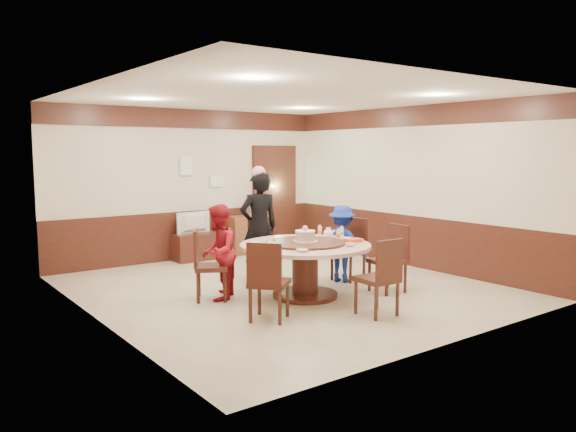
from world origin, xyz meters
TOP-DOWN VIEW (x-y plane):
  - room at (0.01, 0.01)m, footprint 6.00×6.04m
  - banquet_table at (-0.07, -0.59)m, footprint 1.81×1.81m
  - chair_0 at (1.15, -0.15)m, footprint 0.53×0.52m
  - chair_1 at (0.11, 0.70)m, footprint 0.54×0.55m
  - chair_2 at (-1.21, 0.07)m, footprint 0.60×0.60m
  - chair_3 at (-1.10, -1.19)m, footprint 0.62×0.62m
  - chair_4 at (0.10, -1.82)m, footprint 0.45×0.46m
  - chair_5 at (1.08, -1.07)m, footprint 0.48×0.47m
  - person_standing at (-0.05, 0.61)m, footprint 0.69×0.51m
  - person_red at (-1.10, 0.02)m, footprint 0.79×0.81m
  - person_blue at (0.97, -0.19)m, footprint 0.75×0.89m
  - birthday_cake at (-0.06, -0.57)m, footprint 0.34×0.34m
  - teapot_left at (-0.74, -0.69)m, footprint 0.17×0.15m
  - teapot_right at (0.57, -0.32)m, footprint 0.17×0.15m
  - bowl_0 at (-0.66, -0.22)m, footprint 0.15×0.15m
  - bowl_1 at (0.29, -1.11)m, footprint 0.13×0.13m
  - bowl_2 at (-0.49, -1.05)m, footprint 0.14×0.14m
  - bowl_3 at (0.56, -0.73)m, footprint 0.15×0.15m
  - saucer_near at (-0.32, -1.24)m, footprint 0.18×0.18m
  - saucer_far at (0.38, -0.09)m, footprint 0.18×0.18m
  - shrimp_platter at (0.50, -0.95)m, footprint 0.30×0.20m
  - bottle_0 at (0.47, -0.66)m, footprint 0.06×0.06m
  - bottle_1 at (0.67, -0.50)m, footprint 0.06×0.06m
  - bottle_2 at (0.49, -0.22)m, footprint 0.06×0.06m
  - tv_stand at (-0.05, 2.75)m, footprint 0.85×0.45m
  - television at (-0.05, 2.75)m, footprint 0.70×0.16m
  - side_cabinet at (1.12, 2.78)m, footprint 0.80×0.40m
  - thermos at (1.16, 2.78)m, footprint 0.15×0.15m
  - notice_left at (-0.10, 2.96)m, footprint 0.25×0.00m
  - notice_right at (0.55, 2.96)m, footprint 0.30×0.00m

SIDE VIEW (x-z plane):
  - tv_stand at x=-0.05m, z-range 0.00..0.50m
  - chair_0 at x=1.15m, z-range -0.18..0.79m
  - chair_1 at x=0.11m, z-range -0.18..0.79m
  - chair_2 at x=-1.21m, z-range -0.18..0.79m
  - chair_3 at x=-1.10m, z-range -0.18..0.79m
  - chair_4 at x=0.10m, z-range -0.18..0.79m
  - chair_5 at x=1.08m, z-range -0.18..0.79m
  - side_cabinet at x=1.12m, z-range 0.00..0.75m
  - banquet_table at x=-0.07m, z-range 0.14..0.92m
  - person_blue at x=0.97m, z-range 0.00..1.19m
  - person_red at x=-1.10m, z-range 0.00..1.31m
  - television at x=-0.05m, z-range 0.50..0.90m
  - saucer_near at x=-0.32m, z-range 0.75..0.76m
  - saucer_far at x=0.38m, z-range 0.75..0.76m
  - bowl_2 at x=-0.49m, z-range 0.75..0.78m
  - bowl_0 at x=-0.66m, z-range 0.75..0.79m
  - bowl_1 at x=0.29m, z-range 0.75..0.79m
  - bowl_3 at x=0.56m, z-range 0.75..0.80m
  - shrimp_platter at x=0.50m, z-range 0.75..0.81m
  - teapot_left at x=-0.74m, z-range 0.75..0.87m
  - teapot_right at x=0.57m, z-range 0.75..0.87m
  - bottle_0 at x=0.47m, z-range 0.75..0.91m
  - bottle_1 at x=0.67m, z-range 0.75..0.91m
  - bottle_2 at x=0.49m, z-range 0.75..0.91m
  - person_standing at x=-0.05m, z-range 0.00..1.71m
  - birthday_cake at x=-0.06m, z-range 0.75..0.97m
  - thermos at x=1.16m, z-range 0.75..1.13m
  - room at x=0.01m, z-range -0.34..2.50m
  - notice_right at x=0.55m, z-range 1.34..1.56m
  - notice_left at x=-0.10m, z-range 1.57..1.93m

